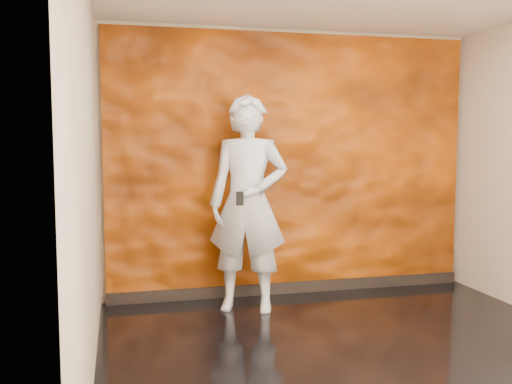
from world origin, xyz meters
name	(u,v)px	position (x,y,z in m)	size (l,w,h in m)	color
room	(372,174)	(0.00, 0.00, 1.40)	(4.02, 4.02, 2.81)	black
feature_wall	(292,165)	(0.00, 1.96, 1.38)	(3.90, 0.06, 2.75)	#DA5904
baseboard	(293,287)	(0.00, 1.92, 0.06)	(3.90, 0.04, 0.12)	black
man	(248,204)	(-0.60, 1.46, 1.04)	(0.76, 0.50, 2.07)	#AEB5BE
phone	(240,199)	(-0.74, 1.20, 1.12)	(0.07, 0.01, 0.13)	black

